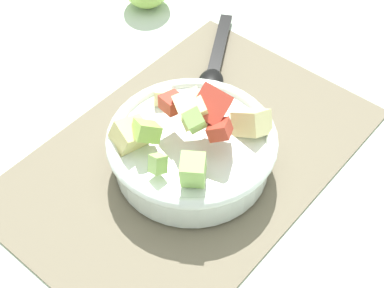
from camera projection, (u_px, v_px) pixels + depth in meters
The scene contains 4 objects.
ground_plane at pixel (190, 157), 0.75m from camera, with size 2.40×2.40×0.00m, color silver.
placemat at pixel (190, 155), 0.74m from camera, with size 0.47×0.32×0.01m, color #756B56.
salad_bowl at pixel (192, 146), 0.70m from camera, with size 0.21×0.21×0.12m.
serving_spoon at pixel (214, 67), 0.84m from camera, with size 0.18×0.12×0.01m.
Camera 1 is at (0.36, 0.31, 0.57)m, focal length 54.62 mm.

